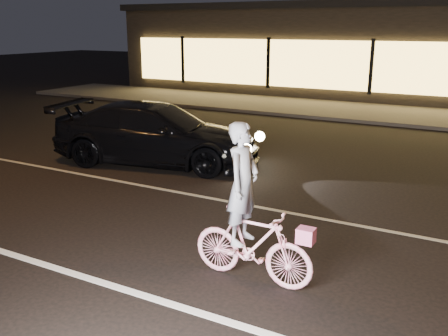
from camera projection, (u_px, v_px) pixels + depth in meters
The scene contains 7 objects.
ground at pixel (148, 236), 7.89m from camera, with size 90.00×90.00×0.00m, color black.
lane_stripe_near at pixel (79, 275), 6.62m from camera, with size 60.00×0.12×0.01m, color silver.
lane_stripe_far at pixel (211, 198), 9.57m from camera, with size 60.00×0.10×0.01m, color gray.
sidewalk at pixel (357, 112), 18.84m from camera, with size 30.00×4.00×0.12m, color #383533.
storefront at pixel (393, 49), 23.29m from camera, with size 25.40×8.42×4.20m.
cyclist at pixel (250, 227), 6.33m from camera, with size 1.65×0.57×2.08m.
sedan at pixel (157, 134), 11.87m from camera, with size 5.26×3.02×1.43m.
Camera 1 is at (4.56, -5.82, 3.20)m, focal length 40.00 mm.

